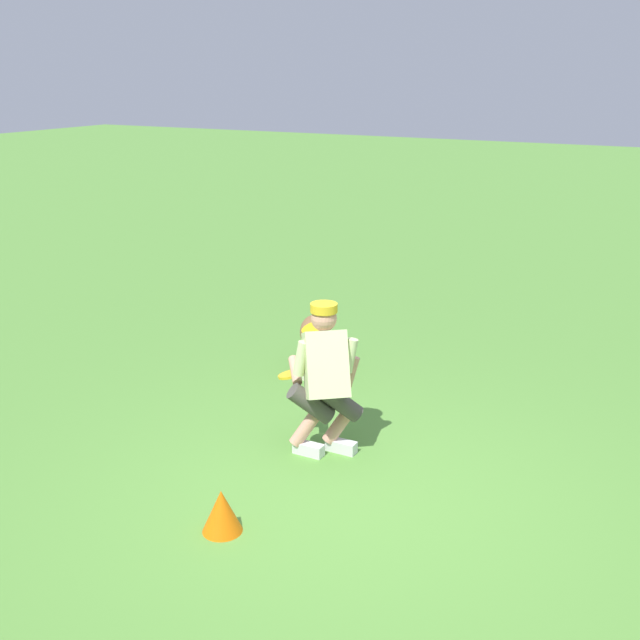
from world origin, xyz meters
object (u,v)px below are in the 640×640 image
at_px(training_cone, 222,511).
at_px(frisbee_flying, 314,328).
at_px(person, 325,376).
at_px(frisbee_held, 291,374).
at_px(dog, 314,335).

bearing_deg(training_cone, frisbee_flying, -74.92).
height_order(person, training_cone, person).
bearing_deg(frisbee_held, person, 166.23).
xyz_separation_m(person, frisbee_held, (0.38, -0.09, -0.09)).
bearing_deg(person, dog, -6.60).
bearing_deg(person, frisbee_held, 38.35).
distance_m(dog, frisbee_held, 1.54).
bearing_deg(frisbee_flying, person, 121.57).
height_order(frisbee_held, training_cone, frisbee_held).
distance_m(frisbee_held, training_cone, 1.54).
bearing_deg(dog, training_cone, -11.78).
bearing_deg(person, frisbee_flying, -6.31).
xyz_separation_m(frisbee_held, training_cone, (-0.28, 1.45, -0.45)).
height_order(dog, frisbee_held, frisbee_held).
xyz_separation_m(frisbee_flying, frisbee_held, (-0.45, 1.26, 0.03)).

